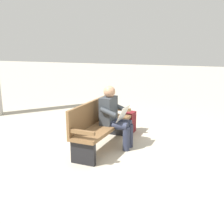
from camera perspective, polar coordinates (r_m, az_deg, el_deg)
The scene contains 4 objects.
ground_plane at distance 5.34m, azimuth -1.75°, elevation -7.32°, with size 40.00×40.00×0.00m, color #B7AD99.
bench_near at distance 5.22m, azimuth -2.50°, elevation -2.51°, with size 1.83×0.59×0.90m.
person_seated at distance 5.20m, azimuth 0.40°, elevation -0.64°, with size 0.59×0.59×1.18m.
backpack at distance 6.18m, azimuth 3.67°, elevation -2.11°, with size 0.30×0.25×0.46m.
Camera 1 is at (4.63, 1.81, 1.96)m, focal length 44.34 mm.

